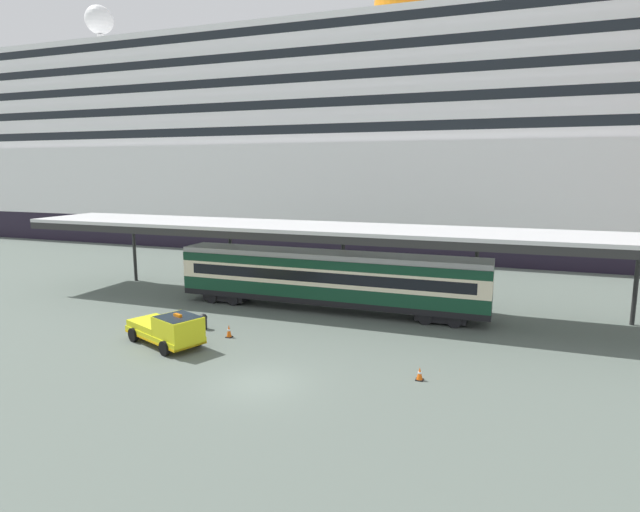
{
  "coord_description": "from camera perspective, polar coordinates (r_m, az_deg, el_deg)",
  "views": [
    {
      "loc": [
        10.2,
        -19.92,
        9.69
      ],
      "look_at": [
        -0.34,
        8.98,
        4.5
      ],
      "focal_mm": 28.76,
      "sensor_mm": 36.0,
      "label": 1
    }
  ],
  "objects": [
    {
      "name": "traffic_cone_mid",
      "position": [
        30.72,
        -10.1,
        -8.22
      ],
      "size": [
        0.36,
        0.36,
        0.76
      ],
      "color": "black",
      "rests_on": "ground"
    },
    {
      "name": "ground_plane",
      "position": [
        24.39,
        -6.69,
        -13.9
      ],
      "size": [
        400.0,
        400.0,
        0.0
      ],
      "primitive_type": "plane",
      "color": "#58635B"
    },
    {
      "name": "platform_canopy",
      "position": [
        35.26,
        1.17,
        2.96
      ],
      "size": [
        47.96,
        6.49,
        5.85
      ],
      "color": "silver",
      "rests_on": "ground"
    },
    {
      "name": "cruise_ship",
      "position": [
        69.86,
        3.47,
        11.74
      ],
      "size": [
        144.65,
        26.45,
        34.76
      ],
      "color": "black",
      "rests_on": "ground"
    },
    {
      "name": "traffic_cone_near",
      "position": [
        24.9,
        11.03,
        -12.73
      ],
      "size": [
        0.36,
        0.36,
        0.64
      ],
      "color": "black",
      "rests_on": "ground"
    },
    {
      "name": "train_carriage",
      "position": [
        35.42,
        0.94,
        -2.46
      ],
      "size": [
        21.62,
        2.81,
        4.11
      ],
      "color": "black",
      "rests_on": "ground"
    },
    {
      "name": "quay_bollard",
      "position": [
        32.54,
        -12.85,
        -7.05
      ],
      "size": [
        0.48,
        0.48,
        0.96
      ],
      "color": "black",
      "rests_on": "ground"
    },
    {
      "name": "service_truck",
      "position": [
        29.83,
        -16.44,
        -7.78
      ],
      "size": [
        5.58,
        3.85,
        2.02
      ],
      "color": "yellow",
      "rests_on": "ground"
    }
  ]
}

